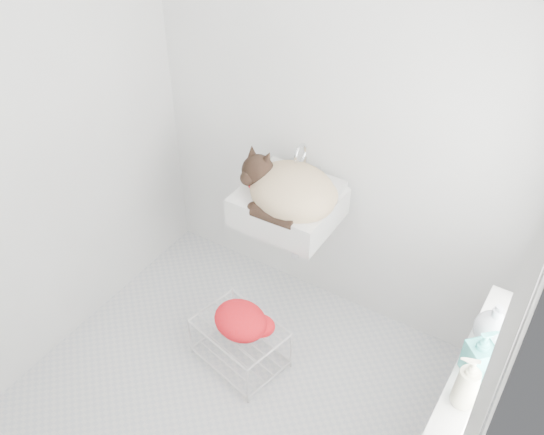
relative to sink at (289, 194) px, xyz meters
The scene contains 15 objects.
floor 1.14m from the sink, 78.70° to the right, with size 2.20×2.00×0.02m, color silver.
back_wall 0.50m from the sink, 60.38° to the left, with size 2.20×0.02×2.50m, color white.
right_wall 1.50m from the sink, 30.67° to the right, with size 0.02×2.00×2.50m, color white.
left_wall 1.27m from the sink, 142.15° to the right, with size 0.02×2.00×2.50m, color white.
window_glass 1.44m from the sink, 23.65° to the right, with size 0.01×0.80×1.00m, color white.
window_frame 1.42m from the sink, 23.91° to the right, with size 0.04×0.90×1.10m, color white.
windowsill 1.28m from the sink, 25.00° to the right, with size 0.16×0.88×0.04m, color white.
sink is the anchor object (origin of this frame).
faucet 0.23m from the sink, 90.00° to the left, with size 0.18×0.13×0.18m, color silver, non-canonical shape.
cat 0.05m from the sink, 58.69° to the right, with size 0.54×0.48×0.31m.
wire_rack 0.84m from the sink, 91.99° to the right, with size 0.46×0.32×0.27m, color silver.
towel 0.72m from the sink, 89.71° to the right, with size 0.31×0.22×0.13m, color red.
bottle_a 1.37m from the sink, 32.80° to the right, with size 0.08×0.08×0.20m, color beige.
bottle_b 1.29m from the sink, 27.07° to the right, with size 0.09×0.10×0.21m, color teal.
bottle_c 1.22m from the sink, 19.57° to the right, with size 0.15×0.15×0.19m, color #B5BAC4.
Camera 1 is at (1.10, -1.41, 2.68)m, focal length 39.73 mm.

